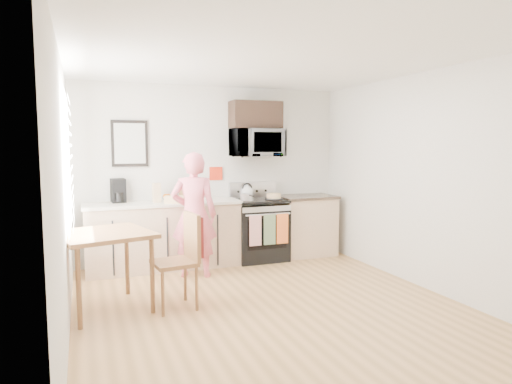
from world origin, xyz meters
name	(u,v)px	position (x,y,z in m)	size (l,w,h in m)	color
floor	(271,307)	(0.00, 0.00, 0.00)	(4.60, 4.60, 0.00)	olive
back_wall	(212,174)	(0.00, 2.30, 1.30)	(4.00, 0.04, 2.60)	silver
front_wall	(429,220)	(0.00, -2.30, 1.30)	(4.00, 0.04, 2.60)	silver
left_wall	(64,194)	(-2.00, 0.00, 1.30)	(0.04, 4.60, 2.60)	silver
right_wall	(426,181)	(2.00, 0.00, 1.30)	(0.04, 4.60, 2.60)	silver
ceiling	(272,58)	(0.00, 0.00, 2.60)	(4.00, 4.60, 0.04)	white
window	(69,162)	(-1.96, 0.80, 1.55)	(0.06, 1.40, 1.50)	white
cabinet_left	(164,236)	(-0.80, 2.00, 0.45)	(2.10, 0.60, 0.90)	tan
countertop_left	(163,203)	(-0.80, 2.00, 0.92)	(2.14, 0.64, 0.04)	beige
cabinet_right	(306,226)	(1.43, 2.00, 0.45)	(0.84, 0.60, 0.90)	tan
countertop_right	(306,197)	(1.43, 2.00, 0.92)	(0.88, 0.64, 0.04)	black
range	(259,231)	(0.63, 1.98, 0.44)	(0.76, 0.70, 1.16)	black
microwave	(257,143)	(0.63, 2.08, 1.76)	(0.76, 0.51, 0.42)	silver
upper_cabinet	(256,115)	(0.63, 2.12, 2.18)	(0.76, 0.35, 0.40)	black
wall_art	(130,143)	(-1.20, 2.28, 1.75)	(0.50, 0.04, 0.65)	black
wall_trivet	(216,174)	(0.05, 2.28, 1.30)	(0.20, 0.02, 0.20)	red
person	(194,215)	(-0.49, 1.45, 0.82)	(0.60, 0.39, 1.64)	#BF344D
dining_table	(104,241)	(-1.65, 0.56, 0.73)	(0.94, 0.94, 0.83)	brown
chair	(187,246)	(-0.82, 0.37, 0.65)	(0.52, 0.48, 1.01)	brown
knife_block	(184,192)	(-0.45, 2.22, 1.05)	(0.10, 0.13, 0.21)	brown
utensil_crock	(196,191)	(-0.29, 2.12, 1.07)	(0.11, 0.11, 0.32)	red
fruit_bowl	(168,198)	(-0.70, 2.16, 0.98)	(0.23, 0.23, 0.09)	white
milk_carton	(157,193)	(-0.89, 1.99, 1.07)	(0.10, 0.10, 0.27)	tan
coffee_maker	(118,191)	(-1.38, 2.17, 1.09)	(0.20, 0.28, 0.33)	black
bread_bag	(175,199)	(-0.67, 1.80, 0.99)	(0.28, 0.13, 0.10)	tan
cake	(274,196)	(0.82, 1.86, 0.97)	(0.26, 0.26, 0.09)	black
kettle	(247,191)	(0.51, 2.18, 1.02)	(0.18, 0.18, 0.23)	white
pot	(247,197)	(0.38, 1.83, 0.97)	(0.19, 0.33, 0.10)	silver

